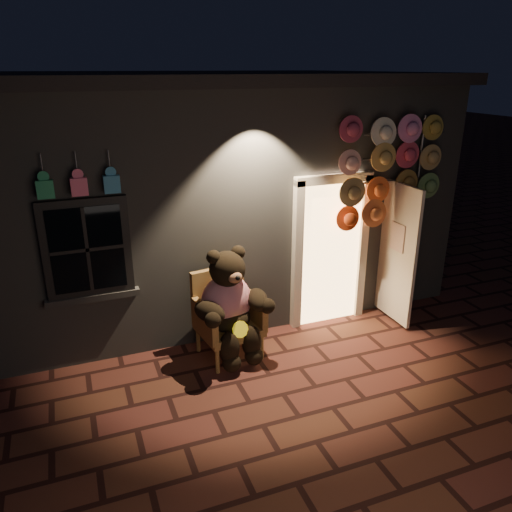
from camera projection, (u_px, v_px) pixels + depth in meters
ground at (283, 394)px, 5.76m from camera, size 60.00×60.00×0.00m
shop_building at (191, 178)px, 8.62m from camera, size 7.30×5.95×3.51m
wicker_armchair at (226, 314)px, 6.42m from camera, size 0.86×0.80×1.12m
teddy_bear at (230, 305)px, 6.24m from camera, size 1.05×0.88×1.46m
hat_rack at (390, 168)px, 6.78m from camera, size 1.69×0.22×2.94m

